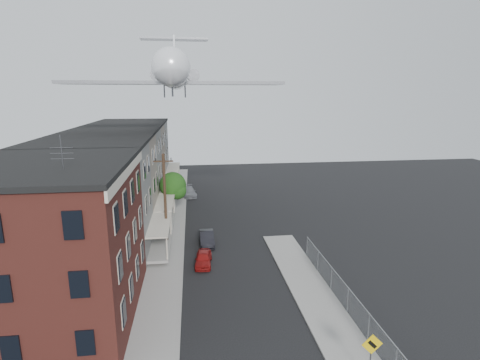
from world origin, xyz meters
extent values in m
cube|color=gray|center=(-5.50, 24.00, 0.06)|extent=(3.00, 62.00, 0.12)
cube|color=gray|center=(5.50, 6.00, 0.06)|extent=(3.00, 26.00, 0.12)
cube|color=gray|center=(-4.05, 24.00, 0.07)|extent=(0.15, 62.00, 0.14)
cube|color=gray|center=(4.05, 6.00, 0.07)|extent=(0.15, 26.00, 0.14)
cube|color=#331410|center=(-12.00, 7.00, 5.00)|extent=(10.00, 12.00, 10.00)
cube|color=black|center=(-12.00, 7.00, 10.15)|extent=(10.30, 12.30, 0.30)
cube|color=beige|center=(-6.92, 7.00, 9.70)|extent=(0.16, 12.20, 0.60)
cylinder|color=#515156|center=(-10.00, 5.00, 11.15)|extent=(0.04, 0.04, 2.00)
cube|color=#5F5F5C|center=(-12.00, 16.50, 5.00)|extent=(10.00, 7.00, 10.00)
cube|color=black|center=(-12.00, 16.50, 10.15)|extent=(10.25, 7.00, 0.30)
cube|color=gray|center=(-6.10, 16.50, 0.55)|extent=(1.80, 6.40, 0.25)
cube|color=beige|center=(-6.10, 16.50, 2.75)|extent=(1.90, 6.50, 0.15)
cube|color=gray|center=(-12.00, 23.50, 5.00)|extent=(10.00, 7.00, 10.00)
cube|color=black|center=(-12.00, 23.50, 10.15)|extent=(10.25, 7.00, 0.30)
cube|color=gray|center=(-6.10, 23.50, 0.55)|extent=(1.80, 6.40, 0.25)
cube|color=beige|center=(-6.10, 23.50, 2.75)|extent=(1.90, 6.50, 0.15)
cube|color=#5F5F5C|center=(-12.00, 30.50, 5.00)|extent=(10.00, 7.00, 10.00)
cube|color=black|center=(-12.00, 30.50, 10.15)|extent=(10.25, 7.00, 0.30)
cube|color=gray|center=(-6.10, 30.50, 0.55)|extent=(1.80, 6.40, 0.25)
cube|color=beige|center=(-6.10, 30.50, 2.75)|extent=(1.90, 6.50, 0.15)
cube|color=gray|center=(-12.00, 37.50, 5.00)|extent=(10.00, 7.00, 10.00)
cube|color=black|center=(-12.00, 37.50, 10.15)|extent=(10.25, 7.00, 0.30)
cube|color=gray|center=(-6.10, 37.50, 0.55)|extent=(1.80, 6.40, 0.25)
cube|color=beige|center=(-6.10, 37.50, 2.75)|extent=(1.90, 6.50, 0.15)
cube|color=#5F5F5C|center=(-12.00, 44.50, 5.00)|extent=(10.00, 7.00, 10.00)
cube|color=black|center=(-12.00, 44.50, 10.15)|extent=(10.25, 7.00, 0.30)
cube|color=gray|center=(-6.10, 44.50, 0.55)|extent=(1.80, 6.40, 0.25)
cube|color=beige|center=(-6.10, 44.50, 2.75)|extent=(1.90, 6.50, 0.15)
cylinder|color=gray|center=(7.00, 2.00, 0.95)|extent=(0.06, 0.06, 1.90)
cylinder|color=gray|center=(7.00, 5.00, 0.95)|extent=(0.06, 0.06, 1.90)
cylinder|color=gray|center=(7.00, 8.00, 0.95)|extent=(0.06, 0.06, 1.90)
cylinder|color=gray|center=(7.00, 11.00, 0.95)|extent=(0.06, 0.06, 1.90)
cylinder|color=gray|center=(7.00, 14.00, 0.95)|extent=(0.06, 0.06, 1.90)
cube|color=gray|center=(7.00, 5.00, 1.85)|extent=(0.04, 18.00, 0.04)
cube|color=gray|center=(7.00, 5.00, 0.95)|extent=(0.02, 18.00, 1.80)
cylinder|color=#515156|center=(5.60, -1.00, 1.30)|extent=(0.07, 0.07, 2.60)
cube|color=yellow|center=(5.60, -1.04, 2.25)|extent=(1.10, 0.03, 1.10)
cube|color=black|center=(5.60, -1.06, 2.25)|extent=(0.52, 0.02, 0.52)
cylinder|color=black|center=(-5.60, 18.00, 4.50)|extent=(0.26, 0.26, 9.00)
cube|color=black|center=(-5.60, 18.00, 8.30)|extent=(1.80, 0.12, 0.12)
cylinder|color=black|center=(-6.30, 18.00, 8.50)|extent=(0.08, 0.08, 0.25)
cylinder|color=black|center=(-4.90, 18.00, 8.50)|extent=(0.08, 0.08, 0.25)
cylinder|color=black|center=(-5.40, 28.00, 1.20)|extent=(0.24, 0.24, 2.40)
sphere|color=#144211|center=(-5.40, 28.00, 3.60)|extent=(3.20, 3.20, 3.20)
sphere|color=#144211|center=(-4.90, 27.70, 3.04)|extent=(2.24, 2.24, 2.24)
imported|color=maroon|center=(-2.27, 13.53, 0.58)|extent=(1.65, 3.48, 1.15)
imported|color=black|center=(-1.80, 18.03, 0.63)|extent=(1.42, 3.85, 1.26)
imported|color=gray|center=(-3.60, 36.01, 0.64)|extent=(2.39, 4.65, 1.29)
cylinder|color=white|center=(-4.65, 25.68, 16.35)|extent=(3.52, 22.69, 3.02)
sphere|color=white|center=(-4.40, 14.37, 16.35)|extent=(3.02, 3.02, 3.02)
cone|color=white|center=(-4.91, 36.99, 16.35)|extent=(3.08, 2.90, 3.02)
cube|color=#939399|center=(-4.62, 24.26, 15.40)|extent=(22.71, 4.47, 0.33)
cylinder|color=#939399|center=(-7.10, 33.64, 16.54)|extent=(1.59, 3.80, 1.51)
cylinder|color=#939399|center=(-2.57, 33.74, 16.54)|extent=(1.59, 3.80, 1.51)
cube|color=white|center=(-4.90, 36.52, 18.99)|extent=(0.32, 3.59, 5.28)
cube|color=#939399|center=(-4.92, 37.46, 21.44)|extent=(9.01, 2.65, 0.24)
cylinder|color=#515156|center=(-4.44, 16.25, 14.65)|extent=(0.15, 0.15, 1.13)
camera|label=1|loc=(-2.93, -16.22, 14.31)|focal=28.00mm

